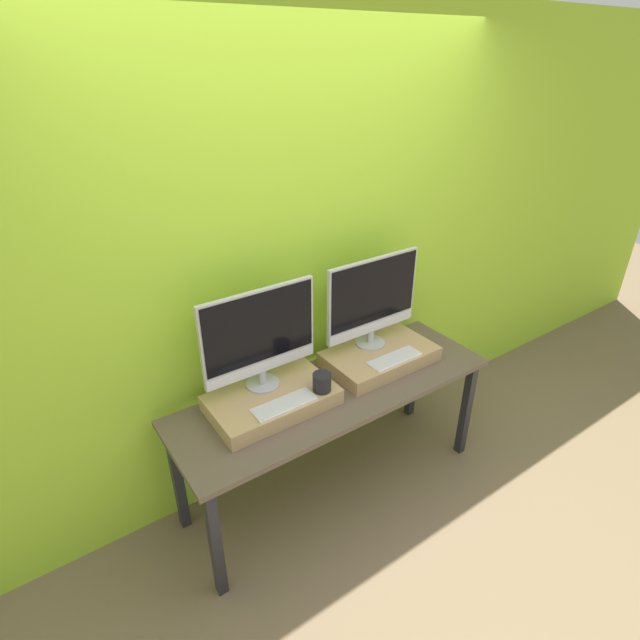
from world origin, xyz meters
The scene contains 10 objects.
ground_plane centered at (0.00, 0.00, 0.00)m, with size 12.00×12.00×0.00m, color #756047.
wall_back centered at (0.00, 0.67, 1.30)m, with size 8.00×0.04×2.60m.
workbench centered at (0.00, 0.30, 0.64)m, with size 1.83×0.60×0.72m.
wooden_riser_left centered at (-0.36, 0.36, 0.76)m, with size 0.64×0.38×0.09m.
monitor_left centered at (-0.36, 0.45, 1.10)m, with size 0.62×0.18×0.54m.
keyboard_left centered at (-0.36, 0.23, 0.81)m, with size 0.32×0.11×0.01m.
mug centered at (-0.14, 0.23, 0.85)m, with size 0.10×0.10×0.10m.
wooden_riser_right centered at (0.36, 0.36, 0.76)m, with size 0.64×0.38×0.09m.
monitor_right centered at (0.36, 0.45, 1.10)m, with size 0.62×0.18×0.54m.
keyboard_right centered at (0.36, 0.23, 0.81)m, with size 0.32×0.11×0.01m.
Camera 1 is at (-1.33, -1.47, 2.33)m, focal length 28.00 mm.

